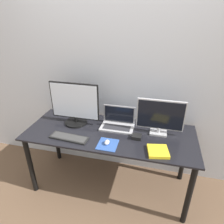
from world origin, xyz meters
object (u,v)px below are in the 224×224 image
Objects in this scene: monitor_left at (75,105)px; keyboard at (69,138)px; power_brick at (137,137)px; book at (158,151)px; laptop at (118,122)px; mouse at (107,142)px; monitor_right at (160,117)px.

monitor_left is 1.36× the size of keyboard.
book is at bearing -39.63° from power_brick.
mouse is (-0.03, -0.35, -0.03)m from laptop.
monitor_left is 2.54× the size of book.
monitor_left is at bearing 145.18° from mouse.
book reaches higher than keyboard.
keyboard is 0.68m from power_brick.
mouse is (0.45, -0.31, -0.21)m from monitor_left.
book is (0.45, -0.36, -0.04)m from laptop.
monitor_right is 1.32× the size of laptop.
book is at bearing -38.89° from laptop.
keyboard is (-0.86, -0.31, -0.19)m from monitor_right.
monitor_left is at bearing -175.04° from laptop.
mouse is at bearing -0.60° from keyboard.
laptop is 1.66× the size of book.
mouse is (-0.47, -0.31, -0.18)m from monitor_right.
laptop is 0.89× the size of keyboard.
laptop is at bearing 4.96° from monitor_left.
laptop is at bearing 141.11° from book.
mouse is 0.80× the size of power_brick.
monitor_right is 5.10× the size of power_brick.
laptop is at bearing 174.66° from monitor_right.
monitor_left is at bearing 168.70° from power_brick.
keyboard is 0.39m from mouse.
monitor_right is 1.17× the size of keyboard.
monitor_left reaches higher than mouse.
monitor_right is at bearing 34.40° from power_brick.
mouse is at bearing -146.47° from monitor_right.
power_brick is at bearing -11.30° from monitor_left.
laptop is 0.58m from book.
monitor_right is 0.93m from keyboard.
keyboard is at bearing 179.40° from mouse.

